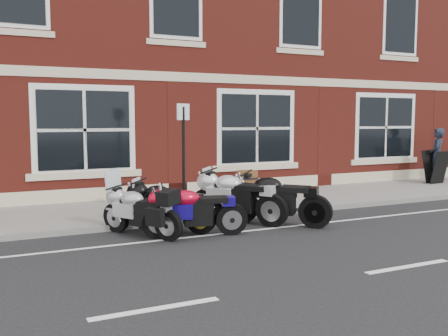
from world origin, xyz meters
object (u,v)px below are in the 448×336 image
(moto_touring_silver, at_px, (140,209))
(barrel_planter, at_px, (247,184))
(moto_naked_black, at_px, (277,197))
(parking_sign, at_px, (184,152))
(moto_sport_red, at_px, (193,209))
(pedestrian_left, at_px, (437,155))
(a_board_sign, at_px, (435,167))
(moto_sport_silver, at_px, (237,195))
(moto_sport_black, at_px, (167,204))

(moto_touring_silver, xyz_separation_m, barrel_planter, (3.79, 2.78, -0.04))
(moto_naked_black, xyz_separation_m, parking_sign, (-1.70, 1.08, 0.95))
(moto_sport_red, distance_m, pedestrian_left, 10.58)
(moto_naked_black, xyz_separation_m, a_board_sign, (7.86, 2.88, 0.08))
(moto_touring_silver, bearing_deg, barrel_planter, 4.73)
(barrel_planter, bearing_deg, a_board_sign, -1.17)
(moto_touring_silver, height_order, moto_naked_black, moto_touring_silver)
(moto_naked_black, relative_size, pedestrian_left, 0.98)
(moto_sport_red, height_order, moto_sport_silver, moto_sport_silver)
(moto_naked_black, distance_m, a_board_sign, 8.38)
(moto_touring_silver, distance_m, pedestrian_left, 11.32)
(moto_sport_silver, xyz_separation_m, pedestrian_left, (8.70, 2.44, 0.44))
(moto_touring_silver, xyz_separation_m, pedestrian_left, (10.96, 2.76, 0.52))
(pedestrian_left, distance_m, a_board_sign, 0.43)
(moto_sport_red, xyz_separation_m, moto_sport_black, (-0.29, 0.70, 0.01))
(moto_touring_silver, height_order, pedestrian_left, pedestrian_left)
(moto_sport_black, distance_m, moto_naked_black, 2.34)
(moto_sport_red, xyz_separation_m, barrel_planter, (2.89, 3.26, -0.05))
(moto_sport_black, height_order, moto_naked_black, moto_naked_black)
(moto_touring_silver, bearing_deg, moto_sport_red, -59.92)
(moto_sport_red, bearing_deg, moto_sport_silver, -46.14)
(a_board_sign, height_order, parking_sign, parking_sign)
(moto_naked_black, bearing_deg, pedestrian_left, -21.45)
(moto_sport_silver, relative_size, a_board_sign, 1.84)
(barrel_planter, bearing_deg, moto_sport_silver, -121.88)
(moto_sport_silver, bearing_deg, pedestrian_left, -17.80)
(moto_touring_silver, distance_m, moto_naked_black, 2.92)
(moto_naked_black, distance_m, barrel_planter, 3.15)
(moto_sport_red, relative_size, barrel_planter, 2.83)
(moto_sport_silver, distance_m, parking_sign, 1.49)
(moto_sport_black, distance_m, pedestrian_left, 10.67)
(a_board_sign, relative_size, parking_sign, 0.45)
(moto_touring_silver, height_order, moto_sport_silver, moto_touring_silver)
(a_board_sign, distance_m, barrel_planter, 6.99)
(moto_touring_silver, distance_m, barrel_planter, 4.70)
(pedestrian_left, height_order, a_board_sign, pedestrian_left)
(pedestrian_left, height_order, parking_sign, parking_sign)
(moto_naked_black, bearing_deg, parking_sign, 105.71)
(moto_sport_black, xyz_separation_m, barrel_planter, (3.17, 2.56, -0.06))
(moto_sport_black, xyz_separation_m, pedestrian_left, (10.35, 2.54, 0.50))
(moto_naked_black, xyz_separation_m, pedestrian_left, (8.05, 3.01, 0.45))
(moto_sport_silver, bearing_deg, moto_sport_black, 150.07)
(moto_touring_silver, distance_m, a_board_sign, 11.09)
(a_board_sign, bearing_deg, parking_sign, -174.49)
(moto_naked_black, relative_size, a_board_sign, 1.64)
(moto_sport_black, relative_size, moto_naked_black, 0.89)
(barrel_planter, height_order, parking_sign, parking_sign)
(moto_sport_red, height_order, a_board_sign, a_board_sign)
(moto_sport_silver, relative_size, parking_sign, 0.82)
(a_board_sign, bearing_deg, moto_sport_red, -167.64)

